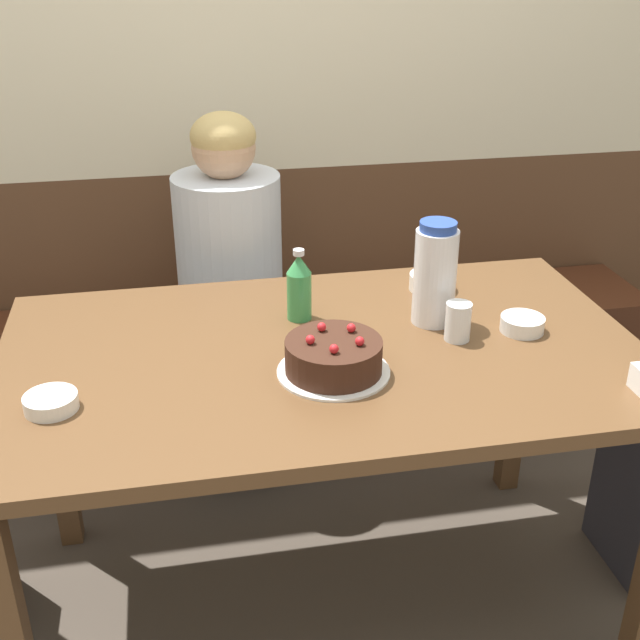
# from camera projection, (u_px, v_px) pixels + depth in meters

# --- Properties ---
(ground_plane) EXTENTS (12.00, 12.00, 0.00)m
(ground_plane) POSITION_uv_depth(u_px,v_px,m) (323.00, 600.00, 2.17)
(ground_plane) COLOR #4C4238
(back_wall) EXTENTS (4.80, 0.04, 2.50)m
(back_wall) POSITION_uv_depth(u_px,v_px,m) (260.00, 64.00, 2.55)
(back_wall) COLOR brown
(back_wall) RESTS_ON ground_plane
(bench_seat) EXTENTS (2.60, 0.38, 0.48)m
(bench_seat) POSITION_uv_depth(u_px,v_px,m) (277.00, 374.00, 2.80)
(bench_seat) COLOR #472314
(bench_seat) RESTS_ON ground_plane
(dining_table) EXTENTS (1.47, 0.87, 0.77)m
(dining_table) POSITION_uv_depth(u_px,v_px,m) (323.00, 384.00, 1.87)
(dining_table) COLOR brown
(dining_table) RESTS_ON ground_plane
(birthday_cake) EXTENTS (0.25, 0.25, 0.10)m
(birthday_cake) POSITION_uv_depth(u_px,v_px,m) (335.00, 357.00, 1.72)
(birthday_cake) COLOR white
(birthday_cake) RESTS_ON dining_table
(water_pitcher) EXTENTS (0.10, 0.10, 0.26)m
(water_pitcher) POSITION_uv_depth(u_px,v_px,m) (435.00, 274.00, 1.91)
(water_pitcher) COLOR white
(water_pitcher) RESTS_ON dining_table
(soju_bottle) EXTENTS (0.06, 0.06, 0.18)m
(soju_bottle) POSITION_uv_depth(u_px,v_px,m) (299.00, 287.00, 1.94)
(soju_bottle) COLOR #388E4C
(soju_bottle) RESTS_ON dining_table
(bowl_soup_white) EXTENTS (0.11, 0.11, 0.03)m
(bowl_soup_white) POSITION_uv_depth(u_px,v_px,m) (51.00, 402.00, 1.60)
(bowl_soup_white) COLOR white
(bowl_soup_white) RESTS_ON dining_table
(bowl_rice_small) EXTENTS (0.10, 0.10, 0.04)m
(bowl_rice_small) POSITION_uv_depth(u_px,v_px,m) (523.00, 325.00, 1.91)
(bowl_rice_small) COLOR white
(bowl_rice_small) RESTS_ON dining_table
(bowl_side_dish) EXTENTS (0.12, 0.12, 0.04)m
(bowl_side_dish) POSITION_uv_depth(u_px,v_px,m) (431.00, 282.00, 2.13)
(bowl_side_dish) COLOR white
(bowl_side_dish) RESTS_ON dining_table
(glass_water_tall) EXTENTS (0.06, 0.06, 0.09)m
(glass_water_tall) POSITION_uv_depth(u_px,v_px,m) (458.00, 322.00, 1.86)
(glass_water_tall) COLOR silver
(glass_water_tall) RESTS_ON dining_table
(person_grey_tee) EXTENTS (0.32, 0.34, 1.18)m
(person_grey_tee) POSITION_uv_depth(u_px,v_px,m) (232.00, 312.00, 2.52)
(person_grey_tee) COLOR #33333D
(person_grey_tee) RESTS_ON ground_plane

